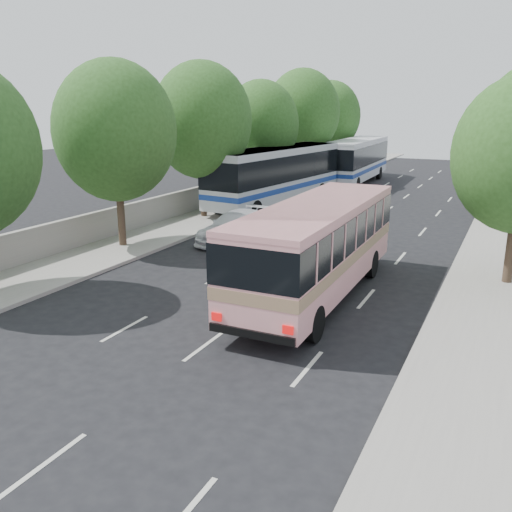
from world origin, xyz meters
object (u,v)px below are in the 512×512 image
Objects in this scene: white_pickup at (237,227)px; tour_coach_front at (276,171)px; pink_taxi at (289,247)px; tour_coach_rear at (356,157)px; pink_bus at (318,240)px.

tour_coach_front reaches higher than white_pickup.
tour_coach_rear reaches higher than pink_taxi.
pink_bus reaches higher than white_pickup.
tour_coach_rear reaches higher than pink_bus.
tour_coach_front reaches higher than tour_coach_rear.
white_pickup is 10.46m from tour_coach_front.
tour_coach_rear is (-4.48, 26.21, 1.58)m from pink_taxi.
pink_taxi is 0.33× the size of tour_coach_front.
tour_coach_rear is (-0.44, 23.54, 1.58)m from white_pickup.
tour_coach_rear is at bearing 97.11° from pink_taxi.
pink_bus reaches higher than pink_taxi.
tour_coach_front is 1.04× the size of tour_coach_rear.
pink_bus is 4.56m from pink_taxi.
pink_taxi is at bearing -27.34° from white_pickup.
white_pickup is at bearing 136.16° from pink_bus.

